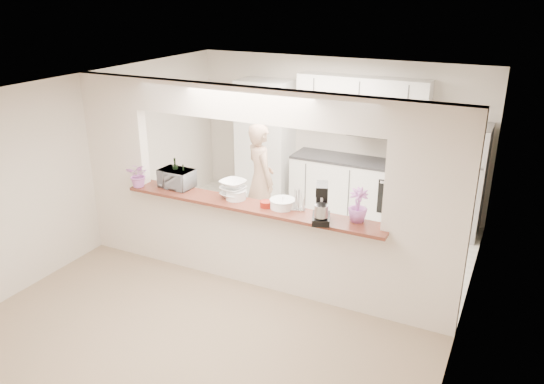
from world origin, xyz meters
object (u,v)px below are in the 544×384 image
Objects in this scene: refrigerator at (458,181)px; person at (261,180)px; toaster_oven at (177,178)px; stand_mixer at (322,204)px.

person reaches higher than refrigerator.
person is (0.55, 1.32, -0.36)m from toaster_oven.
toaster_oven is at bearing 174.93° from stand_mixer.
refrigerator is 2.94m from person.
refrigerator is 4.14m from toaster_oven.
stand_mixer is 0.27× the size of person.
refrigerator is at bearing 68.28° from stand_mixer.
toaster_oven is 0.97× the size of stand_mixer.
stand_mixer is 2.20m from person.
person reaches higher than toaster_oven.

